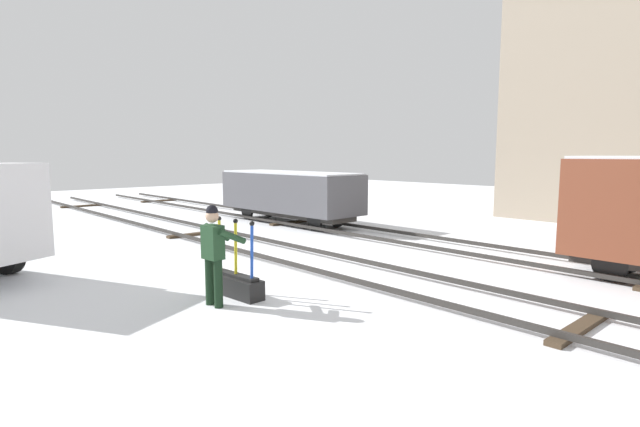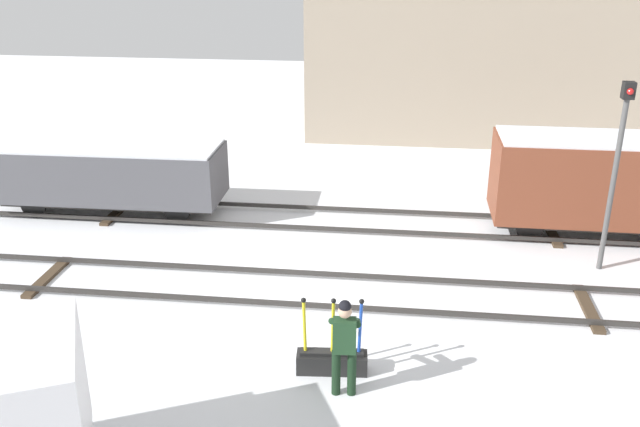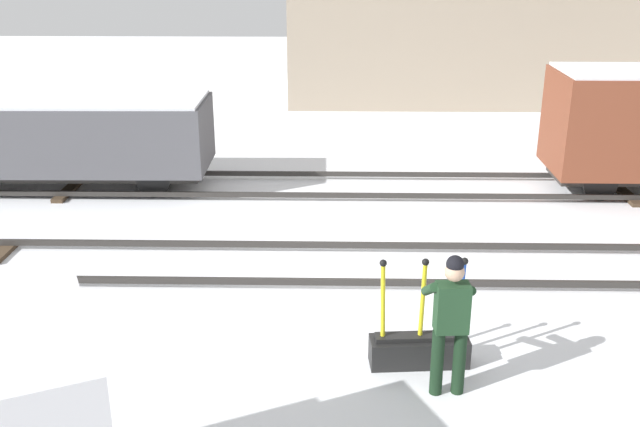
% 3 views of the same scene
% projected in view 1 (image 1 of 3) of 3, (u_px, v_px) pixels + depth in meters
% --- Properties ---
extents(ground_plane, '(60.00, 60.00, 0.00)m').
position_uv_depth(ground_plane, '(316.00, 265.00, 11.57)').
color(ground_plane, white).
extents(track_main_line, '(44.00, 1.94, 0.18)m').
position_uv_depth(track_main_line, '(316.00, 261.00, 11.56)').
color(track_main_line, '#2D2B28').
rests_on(track_main_line, ground_plane).
extents(track_siding_near, '(44.00, 1.94, 0.18)m').
position_uv_depth(track_siding_near, '(418.00, 240.00, 14.26)').
color(track_siding_near, '#2D2B28').
rests_on(track_siding_near, ground_plane).
extents(switch_lever_frame, '(1.26, 0.45, 1.45)m').
position_uv_depth(switch_lever_frame, '(236.00, 283.00, 9.05)').
color(switch_lever_frame, black).
rests_on(switch_lever_frame, ground_plane).
extents(rail_worker, '(0.57, 0.68, 1.77)m').
position_uv_depth(rail_worker, '(214.00, 249.00, 8.37)').
color(rail_worker, black).
rests_on(rail_worker, ground_plane).
extents(freight_car_back_track, '(6.23, 2.06, 1.96)m').
position_uv_depth(freight_car_back_track, '(289.00, 193.00, 18.52)').
color(freight_car_back_track, '#2D2B28').
rests_on(freight_car_back_track, ground_plane).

